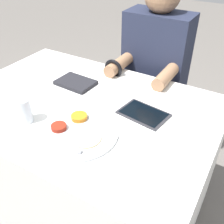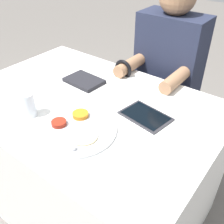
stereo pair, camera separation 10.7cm
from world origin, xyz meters
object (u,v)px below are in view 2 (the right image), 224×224
object	(u,v)px
thali_tray	(76,129)
red_notebook	(84,81)
drinking_glass	(28,105)
person_diner	(165,91)
tablet_device	(145,116)

from	to	relation	value
thali_tray	red_notebook	world-z (taller)	thali_tray
thali_tray	drinking_glass	distance (m)	0.24
red_notebook	drinking_glass	world-z (taller)	drinking_glass
thali_tray	person_diner	size ratio (longest dim) A/B	0.26
thali_tray	person_diner	xyz separation A→B (m)	(0.01, 0.78, -0.18)
thali_tray	red_notebook	distance (m)	0.41
person_diner	drinking_glass	distance (m)	0.89
thali_tray	person_diner	world-z (taller)	person_diner
thali_tray	drinking_glass	xyz separation A→B (m)	(-0.24, -0.05, 0.05)
person_diner	drinking_glass	bearing A→B (deg)	-106.26
red_notebook	tablet_device	world-z (taller)	red_notebook
tablet_device	thali_tray	bearing A→B (deg)	-124.51
thali_tray	drinking_glass	size ratio (longest dim) A/B	3.05
thali_tray	red_notebook	size ratio (longest dim) A/B	1.65
red_notebook	person_diner	size ratio (longest dim) A/B	0.16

